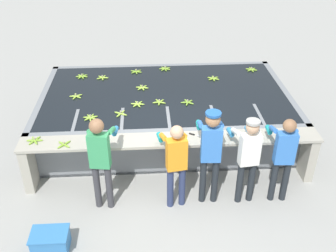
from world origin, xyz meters
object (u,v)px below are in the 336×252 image
banana_bunch_floating_2 (138,104)px  banana_bunch_floating_3 (251,70)px  worker_1 (176,159)px  worker_2 (211,148)px  banana_bunch_floating_7 (102,78)px  banana_bunch_floating_12 (121,114)px  banana_bunch_ledge_0 (64,144)px  banana_bunch_floating_0 (82,76)px  worker_0 (100,155)px  knife_0 (196,135)px  banana_bunch_floating_11 (136,72)px  banana_bunch_floating_10 (213,78)px  banana_bunch_floating_1 (159,102)px  banana_bunch_floating_4 (165,69)px  banana_bunch_ledge_1 (35,140)px  crate (51,241)px  worker_4 (284,153)px  banana_bunch_floating_5 (188,102)px  banana_bunch_floating_9 (76,96)px  worker_3 (248,153)px  banana_bunch_floating_8 (142,88)px  banana_bunch_floating_6 (90,118)px

banana_bunch_floating_2 → banana_bunch_floating_3: 3.06m
worker_1 → worker_2: bearing=6.4°
banana_bunch_floating_7 → banana_bunch_floating_12: (0.47, -1.66, 0.00)m
worker_1 → banana_bunch_ledge_0: size_ratio=6.63×
worker_1 → banana_bunch_floating_0: bearing=120.0°
worker_0 → knife_0: 1.70m
worker_1 → banana_bunch_floating_7: size_ratio=5.67×
banana_bunch_ledge_0 → banana_bunch_floating_11: bearing=68.0°
banana_bunch_floating_10 → banana_bunch_floating_1: bearing=-140.4°
worker_1 → knife_0: (0.39, 0.65, 0.01)m
banana_bunch_floating_4 → banana_bunch_floating_3: bearing=-5.1°
worker_2 → banana_bunch_ledge_1: (-2.90, 0.59, -0.12)m
banana_bunch_floating_0 → banana_bunch_ledge_0: banana_bunch_ledge_0 is taller
banana_bunch_floating_11 → worker_0: bearing=-99.0°
banana_bunch_floating_3 → crate: banana_bunch_floating_3 is taller
banana_bunch_floating_4 → crate: banana_bunch_floating_4 is taller
banana_bunch_floating_3 → worker_4: bearing=-95.1°
worker_4 → crate: worker_4 is taller
knife_0 → worker_0: bearing=-158.7°
banana_bunch_floating_5 → banana_bunch_ledge_1: 2.98m
banana_bunch_floating_0 → worker_4: bearing=-41.6°
banana_bunch_floating_5 → worker_0: bearing=-130.8°
banana_bunch_floating_12 → worker_4: bearing=-28.5°
banana_bunch_floating_5 → banana_bunch_floating_11: bearing=123.2°
worker_1 → banana_bunch_floating_1: worker_1 is taller
worker_1 → banana_bunch_ledge_0: 1.90m
worker_4 → banana_bunch_floating_12: worker_4 is taller
banana_bunch_floating_0 → banana_bunch_floating_2: 1.88m
banana_bunch_floating_5 → banana_bunch_floating_1: bearing=175.3°
worker_4 → banana_bunch_ledge_1: bearing=171.3°
banana_bunch_floating_3 → banana_bunch_floating_0: bearing=-178.1°
banana_bunch_floating_9 → banana_bunch_ledge_0: banana_bunch_ledge_0 is taller
crate → banana_bunch_floating_3: bearing=47.0°
worker_3 → banana_bunch_floating_10: (-0.09, 2.90, -0.02)m
banana_bunch_floating_0 → banana_bunch_floating_10: same height
worker_4 → banana_bunch_floating_10: (-0.67, 2.91, -0.00)m
worker_1 → banana_bunch_floating_2: bearing=108.3°
banana_bunch_floating_1 → banana_bunch_floating_0: bearing=141.5°
worker_2 → banana_bunch_ledge_0: 2.43m
worker_0 → worker_2: 1.74m
banana_bunch_floating_1 → crate: banana_bunch_floating_1 is taller
banana_bunch_floating_7 → banana_bunch_floating_12: 1.72m
banana_bunch_floating_7 → banana_bunch_floating_8: bearing=-32.5°
banana_bunch_floating_9 → banana_bunch_floating_3: bearing=15.9°
banana_bunch_floating_9 → crate: size_ratio=0.50×
banana_bunch_floating_7 → banana_bunch_floating_6: bearing=-92.7°
banana_bunch_floating_0 → crate: banana_bunch_floating_0 is taller
worker_2 → banana_bunch_floating_10: 2.92m
banana_bunch_floating_2 → banana_bunch_floating_5: size_ratio=1.02×
worker_2 → banana_bunch_floating_4: worker_2 is taller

